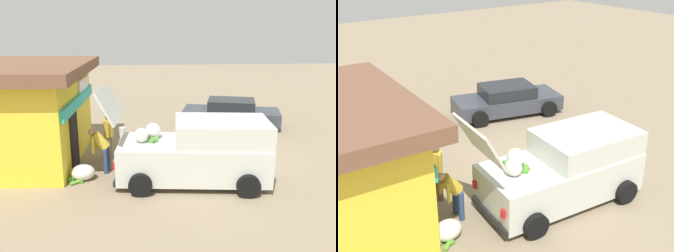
% 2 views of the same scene
% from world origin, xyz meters
% --- Properties ---
extents(ground_plane, '(60.00, 60.00, 0.00)m').
position_xyz_m(ground_plane, '(0.00, 0.00, 0.00)').
color(ground_plane, gray).
extents(delivery_van, '(2.62, 4.99, 2.83)m').
position_xyz_m(delivery_van, '(-1.64, 0.96, 0.94)').
color(delivery_van, silver).
rests_on(delivery_van, ground_plane).
extents(parked_sedan, '(2.94, 4.62, 1.22)m').
position_xyz_m(parked_sedan, '(4.35, -1.50, 0.58)').
color(parked_sedan, '#383D47').
rests_on(parked_sedan, ground_plane).
extents(vendor_standing, '(0.57, 0.36, 1.66)m').
position_xyz_m(vendor_standing, '(0.46, 3.74, 0.95)').
color(vendor_standing, '#726047').
rests_on(vendor_standing, ground_plane).
extents(customer_bending, '(0.57, 0.67, 1.42)m').
position_xyz_m(customer_bending, '(-0.66, 3.91, 0.85)').
color(customer_bending, navy).
rests_on(customer_bending, ground_plane).
extents(unloaded_banana_pile, '(0.77, 0.82, 0.47)m').
position_xyz_m(unloaded_banana_pile, '(-1.30, 4.42, 0.22)').
color(unloaded_banana_pile, silver).
rests_on(unloaded_banana_pile, ground_plane).
extents(paint_bucket, '(0.27, 0.27, 0.41)m').
position_xyz_m(paint_bucket, '(2.96, 3.41, 0.20)').
color(paint_bucket, silver).
rests_on(paint_bucket, ground_plane).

